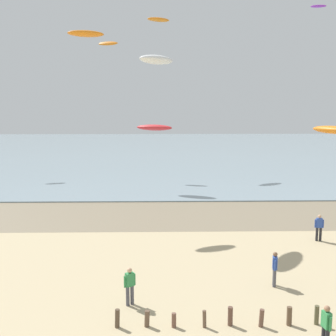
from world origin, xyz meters
TOP-DOWN VIEW (x-y plane):
  - wet_sand_strip at (0.00, 21.78)m, footprint 120.00×8.52m
  - sea at (0.00, 61.04)m, footprint 160.00×70.00m
  - groyne_near at (6.99, 5.12)m, footprint 18.25×0.38m
  - person_nearest_camera at (5.49, 8.82)m, footprint 0.29×0.56m
  - person_left_flank at (10.04, 15.46)m, footprint 0.57×0.26m
  - person_right_flank at (5.91, 3.38)m, footprint 0.29×0.56m
  - person_far_down_beach at (-1.34, 7.01)m, footprint 0.50×0.38m
  - kite_aloft_1 at (-5.30, 21.70)m, footprint 2.80×1.77m
  - kite_aloft_2 at (10.34, 14.71)m, footprint 2.42×3.05m
  - kite_aloft_3 at (-0.19, 18.40)m, footprint 2.95×3.60m
  - kite_aloft_7 at (19.57, 44.82)m, footprint 1.98×1.06m
  - kite_aloft_8 at (-5.89, 41.01)m, footprint 2.51×1.46m
  - kite_aloft_9 at (-0.51, 30.83)m, footprint 3.76×2.32m
  - kite_aloft_10 at (-0.10, 43.20)m, footprint 3.02×2.21m

SIDE VIEW (x-z plane):
  - wet_sand_strip at x=0.00m, z-range 0.00..0.01m
  - sea at x=0.00m, z-range 0.00..0.10m
  - groyne_near at x=6.99m, z-range -0.06..0.77m
  - person_nearest_camera at x=5.49m, z-range 0.06..1.77m
  - person_left_flank at x=10.04m, z-range 0.06..1.77m
  - person_right_flank at x=5.91m, z-range 0.06..1.77m
  - person_far_down_beach at x=-1.34m, z-range 0.06..1.77m
  - kite_aloft_9 at x=-0.51m, z-range 5.82..6.47m
  - kite_aloft_2 at x=10.34m, z-range 6.83..7.35m
  - kite_aloft_3 at x=-0.19m, z-range 11.08..11.77m
  - kite_aloft_1 at x=-5.30m, z-range 13.23..13.81m
  - kite_aloft_8 at x=-5.89m, z-range 14.77..15.44m
  - kite_aloft_10 at x=-0.10m, z-range 17.84..18.41m
  - kite_aloft_7 at x=19.57m, z-range 19.85..20.24m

